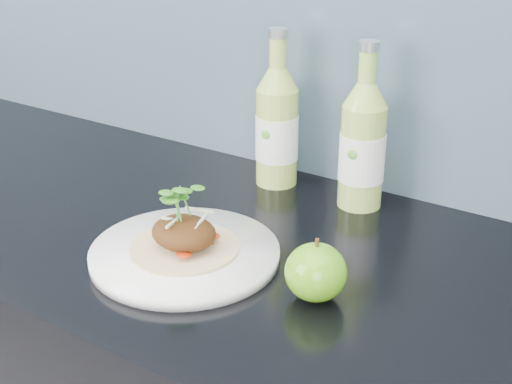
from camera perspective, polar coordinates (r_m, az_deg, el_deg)
dinner_plate at (r=1.01m, az=-5.71°, el=-4.94°), size 0.31×0.31×0.02m
pork_taco at (r=0.99m, az=-5.80°, el=-3.10°), size 0.15×0.15×0.10m
green_apple at (r=0.90m, az=4.81°, el=-6.41°), size 0.09×0.09×0.08m
cider_bottle_left at (r=1.21m, az=1.69°, el=5.22°), size 0.09×0.09×0.27m
cider_bottle_right at (r=1.14m, az=8.52°, el=3.67°), size 0.09×0.09×0.27m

